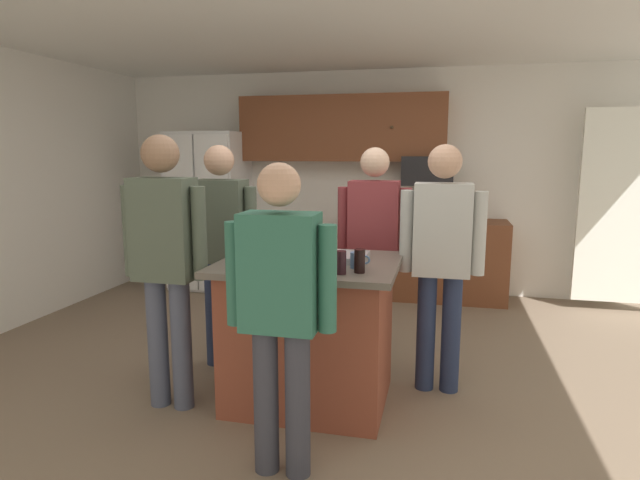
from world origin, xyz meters
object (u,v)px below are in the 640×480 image
(person_guest_by_door, at_px, (374,240))
(glass_dark_ale, at_px, (360,261))
(mug_blue_stoneware, at_px, (357,260))
(serving_tray, at_px, (334,256))
(mug_ceramic_white, at_px, (281,254))
(glass_short_whisky, at_px, (260,248))
(tumbler_amber, at_px, (242,256))
(kitchen_island, at_px, (310,331))
(refrigerator, at_px, (209,211))
(person_elder_center, at_px, (442,252))
(microwave_over_range, at_px, (428,171))
(glass_stout_tall, at_px, (341,262))
(person_guest_right, at_px, (280,302))
(glass_pilsner, at_px, (328,257))
(person_guest_left, at_px, (165,253))
(person_host_foreground, at_px, (222,241))

(person_guest_by_door, xyz_separation_m, glass_dark_ale, (0.05, -1.03, 0.05))
(mug_blue_stoneware, xyz_separation_m, serving_tray, (-0.19, 0.22, -0.03))
(person_guest_by_door, bearing_deg, mug_ceramic_white, -8.01)
(glass_short_whisky, distance_m, tumbler_amber, 0.29)
(kitchen_island, xyz_separation_m, serving_tray, (0.14, 0.08, 0.49))
(kitchen_island, distance_m, mug_blue_stoneware, 0.63)
(refrigerator, distance_m, tumbler_amber, 3.31)
(person_elder_center, bearing_deg, microwave_over_range, -108.90)
(glass_dark_ale, bearing_deg, refrigerator, 128.42)
(glass_dark_ale, bearing_deg, glass_short_whisky, 157.24)
(person_guest_by_door, bearing_deg, glass_short_whisky, -20.73)
(glass_stout_tall, bearing_deg, glass_short_whisky, 149.88)
(person_guest_by_door, height_order, glass_dark_ale, person_guest_by_door)
(refrigerator, xyz_separation_m, glass_stout_tall, (2.22, -2.98, 0.08))
(microwave_over_range, bearing_deg, person_guest_right, -99.21)
(person_guest_right, height_order, tumbler_amber, person_guest_right)
(refrigerator, bearing_deg, tumbler_amber, -61.46)
(person_guest_by_door, xyz_separation_m, glass_stout_tall, (-0.05, -1.09, 0.05))
(person_guest_right, bearing_deg, glass_dark_ale, -32.54)
(glass_pilsner, bearing_deg, person_guest_right, -100.38)
(mug_blue_stoneware, height_order, serving_tray, mug_blue_stoneware)
(kitchen_island, relative_size, glass_short_whisky, 9.02)
(glass_short_whisky, distance_m, mug_ceramic_white, 0.22)
(glass_short_whisky, height_order, glass_dark_ale, glass_dark_ale)
(kitchen_island, xyz_separation_m, person_guest_right, (0.06, -0.82, 0.44))
(mug_blue_stoneware, bearing_deg, person_guest_left, -172.44)
(mug_blue_stoneware, distance_m, serving_tray, 0.29)
(glass_short_whisky, height_order, mug_blue_stoneware, glass_short_whisky)
(mug_blue_stoneware, relative_size, tumbler_amber, 0.96)
(kitchen_island, relative_size, person_guest_right, 0.71)
(refrigerator, relative_size, microwave_over_range, 3.38)
(mug_blue_stoneware, bearing_deg, glass_pilsner, -150.34)
(person_guest_left, relative_size, tumbler_amber, 13.77)
(person_guest_by_door, relative_size, mug_ceramic_white, 12.69)
(person_elder_center, bearing_deg, mug_blue_stoneware, 21.21)
(person_host_foreground, bearing_deg, glass_pilsner, -5.78)
(kitchen_island, height_order, person_host_foreground, person_host_foreground)
(person_guest_right, bearing_deg, glass_stout_tall, -26.17)
(glass_stout_tall, xyz_separation_m, serving_tray, (-0.12, 0.40, -0.05))
(microwave_over_range, height_order, glass_short_whisky, microwave_over_range)
(person_guest_left, relative_size, mug_ceramic_white, 13.23)
(person_guest_by_door, relative_size, tumbler_amber, 13.20)
(glass_pilsner, bearing_deg, mug_ceramic_white, 154.73)
(person_guest_left, bearing_deg, mug_ceramic_white, -0.30)
(glass_dark_ale, bearing_deg, glass_pilsner, 171.40)
(mug_blue_stoneware, bearing_deg, person_elder_center, 44.47)
(person_guest_by_door, distance_m, mug_ceramic_white, 0.97)
(refrigerator, relative_size, glass_stout_tall, 13.84)
(mug_ceramic_white, bearing_deg, person_host_foreground, 142.48)
(glass_pilsner, bearing_deg, serving_tray, 95.45)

